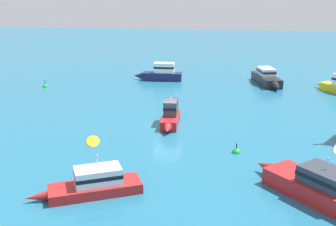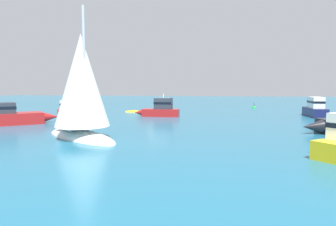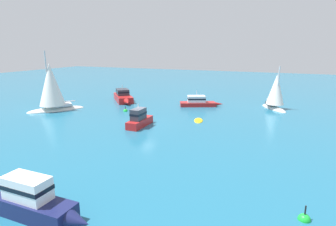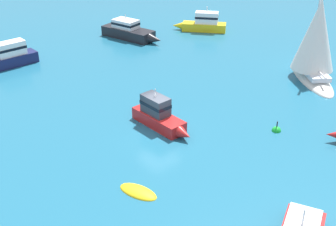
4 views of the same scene
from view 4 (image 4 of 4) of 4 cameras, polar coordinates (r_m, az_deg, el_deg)
ground_plane at (r=30.36m, az=-1.25°, el=-2.01°), size 160.00×160.00×0.00m
motor_cruiser at (r=30.23m, az=-1.11°, el=-0.32°), size 5.26×1.47×2.71m
motor_cruiser_1 at (r=50.84m, az=4.57°, el=11.57°), size 5.43×4.80×2.80m
skiff at (r=24.57m, az=-3.90°, el=-10.24°), size 2.58×1.71×0.46m
launch_1 at (r=42.92m, az=-20.19°, el=6.82°), size 1.57×6.20×2.27m
motor_cruiser_3 at (r=48.29m, az=-5.00°, el=10.56°), size 7.56×3.40×2.56m
sloop at (r=39.24m, az=18.66°, el=8.47°), size 7.73×6.60×9.05m
mooring_buoy at (r=30.96m, az=13.91°, el=-2.26°), size 0.64×0.64×1.04m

